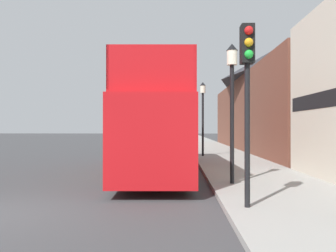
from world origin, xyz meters
TOP-DOWN VIEW (x-y plane):
  - ground_plane at (0.00, 21.00)m, footprint 144.00×144.00m
  - sidewalk at (6.90, 18.00)m, footprint 3.76×108.00m
  - brick_terrace_rear at (11.78, 19.85)m, footprint 6.00×24.83m
  - tour_bus at (3.16, 6.81)m, footprint 2.72×10.61m
  - parked_car_ahead_of_bus at (3.88, 15.72)m, footprint 1.88×4.45m
  - traffic_signal at (5.52, 0.32)m, footprint 0.28×0.42m
  - lamp_post_nearest at (5.69, 3.37)m, footprint 0.35×0.35m
  - lamp_post_second at (5.54, 13.14)m, footprint 0.35×0.35m

SIDE VIEW (x-z plane):
  - ground_plane at x=0.00m, z-range 0.00..0.00m
  - sidewalk at x=6.90m, z-range 0.00..0.14m
  - parked_car_ahead_of_bus at x=3.88m, z-range -0.05..1.47m
  - tour_bus at x=3.16m, z-range -0.23..3.86m
  - traffic_signal at x=5.52m, z-range 1.06..5.05m
  - lamp_post_nearest at x=5.69m, z-range 0.99..5.35m
  - lamp_post_second at x=5.54m, z-range 1.01..5.52m
  - brick_terrace_rear at x=11.78m, z-range 0.00..8.17m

